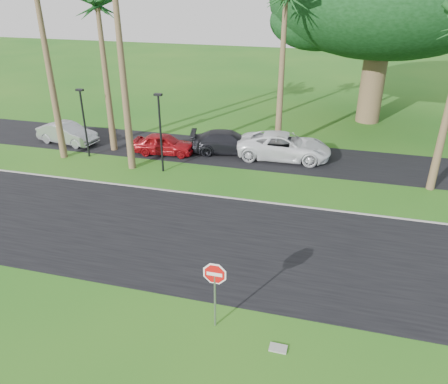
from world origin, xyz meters
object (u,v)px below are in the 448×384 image
car_minivan (284,146)px  car_dark (229,142)px  car_red (164,144)px  car_silver (67,134)px  stop_sign_near (215,282)px

car_minivan → car_dark: bearing=86.1°
car_red → car_minivan: (7.60, 1.21, 0.14)m
car_dark → car_minivan: bearing=-104.9°
car_dark → car_red: bearing=94.8°
car_dark → car_minivan: (3.63, -0.09, 0.10)m
car_dark → car_silver: bearing=82.4°
stop_sign_near → car_minivan: stop_sign_near is taller
car_red → car_dark: 4.18m
car_minivan → car_silver: bearing=91.6°
stop_sign_near → car_silver: (-14.65, 14.31, -1.07)m
car_red → car_dark: bearing=-77.3°
car_minivan → stop_sign_near: bearing=177.0°
car_silver → car_dark: (11.16, 1.14, 0.01)m
car_red → stop_sign_near: bearing=-157.7°
stop_sign_near → car_silver: 20.51m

